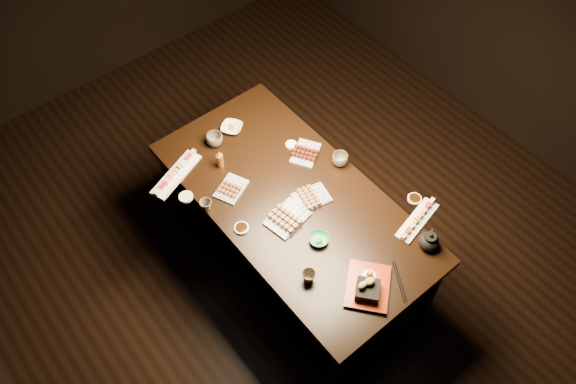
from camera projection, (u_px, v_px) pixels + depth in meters
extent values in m
plane|color=black|center=(304.00, 248.00, 3.98)|extent=(5.00, 5.00, 0.00)
cube|color=black|center=(293.00, 233.00, 3.62)|extent=(1.40, 1.99, 0.75)
imported|color=#329A6F|center=(319.00, 239.00, 3.13)|extent=(0.12, 0.12, 0.04)
imported|color=beige|center=(232.00, 128.00, 3.62)|extent=(0.19, 0.19, 0.03)
imported|color=#51493E|center=(309.00, 277.00, 2.98)|extent=(0.09, 0.09, 0.07)
imported|color=#51493E|center=(340.00, 159.00, 3.44)|extent=(0.12, 0.12, 0.08)
imported|color=#51493E|center=(206.00, 205.00, 3.25)|extent=(0.08, 0.08, 0.07)
imported|color=#51493E|center=(215.00, 140.00, 3.53)|extent=(0.15, 0.15, 0.08)
cylinder|color=brown|center=(220.00, 159.00, 3.41)|extent=(0.05, 0.05, 0.13)
cylinder|color=white|center=(242.00, 228.00, 3.19)|extent=(0.10, 0.10, 0.01)
cylinder|color=white|center=(291.00, 145.00, 3.55)|extent=(0.10, 0.10, 0.01)
cylinder|color=white|center=(414.00, 199.00, 3.31)|extent=(0.09, 0.09, 0.01)
cylinder|color=white|center=(186.00, 197.00, 3.31)|extent=(0.11, 0.11, 0.01)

